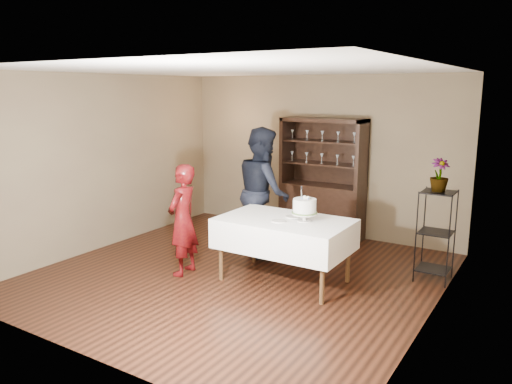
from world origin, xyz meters
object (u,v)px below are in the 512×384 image
cake (305,207)px  potted_plant (439,175)px  man (263,191)px  plant_etagere (436,232)px  woman (183,220)px  cake_table (284,234)px  china_hutch (322,198)px

cake → potted_plant: size_ratio=1.07×
man → plant_etagere: bearing=-127.1°
woman → man: size_ratio=0.78×
cake → woman: bearing=-161.3°
man → potted_plant: man is taller
woman → cake: woman is taller
cake_table → potted_plant: bearing=33.0°
woman → man: (0.46, 1.31, 0.21)m
potted_plant → cake_table: bearing=-147.0°
cake_table → cake: bearing=10.9°
man → potted_plant: bearing=-127.1°
china_hutch → cake: china_hutch is taller
plant_etagere → man: size_ratio=0.62×
woman → potted_plant: size_ratio=3.55×
china_hutch → woman: size_ratio=1.33×
woman → potted_plant: (2.92, 1.54, 0.65)m
china_hutch → woman: 2.73m
potted_plant → woman: bearing=-152.3°
plant_etagere → cake_table: bearing=-147.1°
china_hutch → cake_table: size_ratio=1.20×
woman → man: 1.41m
plant_etagere → cake_table: (-1.65, -1.06, -0.01)m
woman → cake: (1.54, 0.52, 0.26)m
cake_table → man: 1.22m
cake_table → potted_plant: 2.10m
plant_etagere → man: 2.50m
cake → potted_plant: bearing=36.3°
cake_table → china_hutch: bearing=101.6°
plant_etagere → china_hutch: bearing=153.2°
plant_etagere → cake_table: plant_etagere is taller
plant_etagere → cake_table: 1.96m
china_hutch → cake_table: china_hutch is taller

